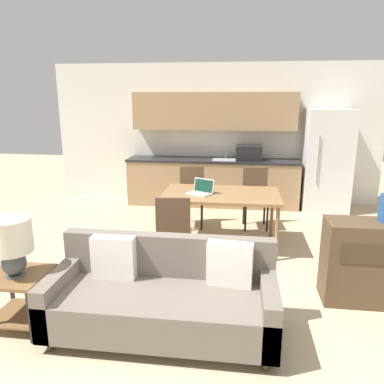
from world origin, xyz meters
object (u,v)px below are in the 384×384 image
Objects in this scene: laptop at (201,190)px; couch at (164,297)px; dining_chair_far_left at (192,194)px; refrigerator at (326,161)px; dining_table at (221,197)px; dining_chair_near_left at (174,230)px; dining_chair_far_right at (255,195)px; table_lamp at (11,241)px; credenza at (378,263)px; side_table at (19,291)px.

couch is at bearing -65.50° from laptop.
couch is at bearing -92.17° from dining_chair_far_left.
refrigerator reaches higher than dining_table.
dining_chair_near_left is 2.37× the size of laptop.
table_lamp is at bearing -130.03° from dining_chair_far_right.
dining_chair_near_left is 1.72m from dining_chair_far_left.
refrigerator reaches higher than credenza.
dining_table is at bearing 52.43° from table_lamp.
dining_chair_far_left is (1.18, 3.03, -0.32)m from table_lamp.
laptop is (1.44, 2.12, 0.47)m from side_table.
credenza reaches higher than side_table.
dining_chair_far_right is at bearing 60.18° from dining_table.
laptop reaches higher than dining_table.
dining_chair_near_left is (-0.12, 1.20, 0.19)m from couch.
credenza is 1.11× the size of dining_chair_far_right.
credenza is at bearing -49.23° from dining_chair_far_left.
dining_chair_near_left is 0.92m from laptop.
dining_chair_far_left is (-0.52, 0.82, -0.18)m from dining_table.
refrigerator is 2.71m from dining_table.
couch is 3.12m from dining_chair_far_right.
dining_table is at bearing 79.62° from couch.
dining_chair_near_left is (1.20, 1.28, 0.18)m from side_table.
side_table is at bearing 40.01° from dining_chair_near_left.
dining_chair_far_right is 1.00× the size of dining_chair_far_left.
table_lamp is 0.56× the size of dining_chair_far_right.
dining_table is at bearing 40.17° from laptop.
dining_chair_near_left reaches higher than couch.
table_lamp reaches higher than dining_table.
dining_chair_far_right is at bearing 78.25° from laptop.
laptop is (0.25, -0.88, 0.29)m from dining_chair_far_left.
side_table is at bearing -165.65° from credenza.
dining_chair_near_left is (-0.51, -0.90, -0.18)m from dining_table.
dining_chair_far_left is at bearing 92.72° from couch.
side_table is 0.54× the size of dining_chair_near_left.
dining_chair_far_right is (1.01, 1.78, 0.00)m from dining_chair_near_left.
dining_chair_far_left is at bearing 133.62° from laptop.
couch is 1.22m from dining_chair_near_left.
couch reaches higher than dining_table.
table_lamp is 3.27m from dining_chair_far_left.
credenza is 2.64× the size of laptop.
refrigerator is at bearing 61.84° from couch.
refrigerator is 2.93m from laptop.
credenza is (1.67, -1.32, -0.28)m from dining_table.
refrigerator is 3.57× the size of side_table.
dining_chair_far_right is (-1.30, -1.12, -0.40)m from refrigerator.
refrigerator is 1.94× the size of dining_chair_far_right.
credenza is at bearing -5.33° from laptop.
couch is 2.19m from credenza.
dining_table is 1.05m from dining_chair_near_left.
dining_chair_near_left is at bearing 46.87° from side_table.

